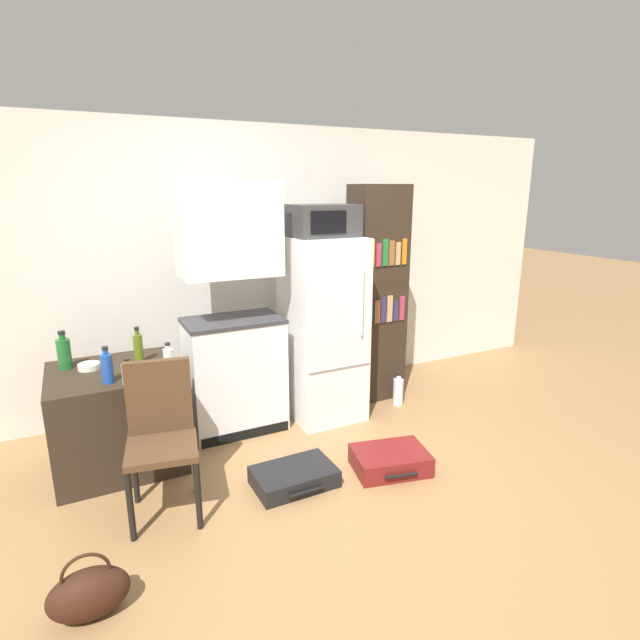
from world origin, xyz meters
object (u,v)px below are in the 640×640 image
(refrigerator, at_px, (323,329))
(bottle_clear_short, at_px, (128,373))
(kitchen_hutch, at_px, (233,320))
(bottle_blue_soda, at_px, (107,368))
(bottle_olive_oil, at_px, (138,348))
(water_bottle_front, at_px, (398,391))
(suitcase_small_flat, at_px, (294,477))
(microwave, at_px, (323,221))
(bottle_green_tall, at_px, (64,353))
(handbag, at_px, (89,593))
(bowl, at_px, (89,366))
(bookshelf, at_px, (377,295))
(chair, at_px, (161,426))
(suitcase_large_flat, at_px, (390,460))
(side_table, at_px, (117,417))
(bottle_milk_white, at_px, (169,359))

(refrigerator, relative_size, bottle_clear_short, 8.99)
(kitchen_hutch, xyz_separation_m, refrigerator, (0.75, -0.08, -0.15))
(bottle_blue_soda, distance_m, bottle_olive_oil, 0.38)
(kitchen_hutch, relative_size, water_bottle_front, 6.41)
(bottle_olive_oil, relative_size, suitcase_small_flat, 0.49)
(microwave, xyz_separation_m, bottle_green_tall, (-1.94, 0.10, -0.84))
(bottle_olive_oil, relative_size, handbag, 0.73)
(microwave, xyz_separation_m, bottle_olive_oil, (-1.47, -0.01, -0.84))
(bowl, bearing_deg, microwave, -0.44)
(microwave, xyz_separation_m, bottle_blue_soda, (-1.69, -0.31, -0.85))
(bookshelf, bearing_deg, bottle_blue_soda, -168.87)
(microwave, distance_m, bottle_green_tall, 2.11)
(suitcase_small_flat, distance_m, handbag, 1.37)
(water_bottle_front, bearing_deg, chair, -164.32)
(bookshelf, bearing_deg, suitcase_large_flat, -117.53)
(bottle_blue_soda, bearing_deg, bowl, 107.25)
(handbag, bearing_deg, chair, 56.01)
(refrigerator, relative_size, bookshelf, 0.79)
(bottle_blue_soda, height_order, water_bottle_front, bottle_blue_soda)
(suitcase_large_flat, bearing_deg, bottle_olive_oil, 157.99)
(bottle_olive_oil, bearing_deg, side_table, -161.11)
(kitchen_hutch, distance_m, bottle_clear_short, 0.97)
(kitchen_hutch, distance_m, bottle_green_tall, 1.19)
(bottle_blue_soda, bearing_deg, bookshelf, 11.13)
(bottle_milk_white, height_order, water_bottle_front, bottle_milk_white)
(bottle_clear_short, bearing_deg, bottle_olive_oil, 73.11)
(bottle_olive_oil, bearing_deg, microwave, 0.30)
(bowl, distance_m, water_bottle_front, 2.57)
(bottle_green_tall, height_order, suitcase_large_flat, bottle_green_tall)
(side_table, height_order, bottle_olive_oil, bottle_olive_oil)
(bottle_green_tall, height_order, water_bottle_front, bottle_green_tall)
(refrigerator, relative_size, water_bottle_front, 4.98)
(bottle_milk_white, bearing_deg, water_bottle_front, 3.92)
(bottle_clear_short, relative_size, chair, 0.18)
(handbag, xyz_separation_m, water_bottle_front, (2.62, 1.29, 0.00))
(kitchen_hutch, height_order, bottle_clear_short, kitchen_hutch)
(bottle_olive_oil, bearing_deg, bottle_milk_white, -59.65)
(bottle_milk_white, height_order, bottle_clear_short, bottle_milk_white)
(side_table, distance_m, refrigerator, 1.71)
(bottle_clear_short, distance_m, bottle_olive_oil, 0.40)
(bookshelf, relative_size, bottle_milk_white, 9.55)
(kitchen_hutch, xyz_separation_m, handbag, (-1.17, -1.51, -0.79))
(side_table, height_order, bowl, bowl)
(microwave, height_order, handbag, microwave)
(side_table, distance_m, suitcase_small_flat, 1.32)
(kitchen_hutch, relative_size, bottle_green_tall, 7.36)
(chair, distance_m, suitcase_small_flat, 0.94)
(bottle_clear_short, distance_m, chair, 0.44)
(refrigerator, height_order, chair, refrigerator)
(bottle_olive_oil, xyz_separation_m, water_bottle_front, (2.16, -0.13, -0.69))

